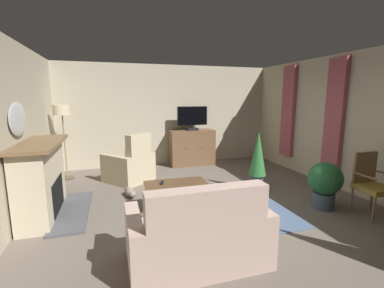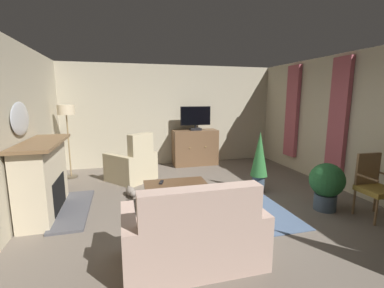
{
  "view_description": "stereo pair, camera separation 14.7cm",
  "coord_description": "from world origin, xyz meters",
  "px_view_note": "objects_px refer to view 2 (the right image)",
  "views": [
    {
      "loc": [
        -1.55,
        -3.84,
        1.87
      ],
      "look_at": [
        -0.23,
        0.46,
        1.07
      ],
      "focal_mm": 24.79,
      "sensor_mm": 36.0,
      "label": 1
    },
    {
      "loc": [
        -1.41,
        -3.88,
        1.87
      ],
      "look_at": [
        -0.23,
        0.46,
        1.07
      ],
      "focal_mm": 24.79,
      "sensor_mm": 36.0,
      "label": 2
    }
  ],
  "objects_px": {
    "armchair_near_window": "(132,166)",
    "side_chair_nearest_door": "(374,184)",
    "wall_mirror_oval": "(20,119)",
    "tv_remote": "(161,182)",
    "coffee_table": "(176,186)",
    "potted_plant_on_hearth_side": "(259,159)",
    "sofa_floral": "(193,237)",
    "tv_cabinet": "(195,148)",
    "floor_lamp": "(67,118)",
    "television": "(196,118)",
    "cat": "(131,192)",
    "fireplace": "(45,179)",
    "potted_plant_leafy_by_curtain": "(327,184)"
  },
  "relations": [
    {
      "from": "armchair_near_window",
      "to": "side_chair_nearest_door",
      "type": "distance_m",
      "value": 4.57
    },
    {
      "from": "wall_mirror_oval",
      "to": "tv_remote",
      "type": "relative_size",
      "value": 4.54
    },
    {
      "from": "coffee_table",
      "to": "tv_remote",
      "type": "relative_size",
      "value": 6.08
    },
    {
      "from": "potted_plant_on_hearth_side",
      "to": "sofa_floral",
      "type": "bearing_deg",
      "value": -134.31
    },
    {
      "from": "tv_cabinet",
      "to": "potted_plant_on_hearth_side",
      "type": "bearing_deg",
      "value": -75.19
    },
    {
      "from": "coffee_table",
      "to": "floor_lamp",
      "type": "xyz_separation_m",
      "value": [
        -2.0,
        2.45,
        0.99
      ]
    },
    {
      "from": "tv_remote",
      "to": "floor_lamp",
      "type": "height_order",
      "value": "floor_lamp"
    },
    {
      "from": "armchair_near_window",
      "to": "side_chair_nearest_door",
      "type": "relative_size",
      "value": 1.22
    },
    {
      "from": "television",
      "to": "potted_plant_on_hearth_side",
      "type": "xyz_separation_m",
      "value": [
        0.64,
        -2.35,
        -0.64
      ]
    },
    {
      "from": "potted_plant_on_hearth_side",
      "to": "wall_mirror_oval",
      "type": "bearing_deg",
      "value": -179.92
    },
    {
      "from": "tv_cabinet",
      "to": "armchair_near_window",
      "type": "distance_m",
      "value": 2.03
    },
    {
      "from": "sofa_floral",
      "to": "cat",
      "type": "height_order",
      "value": "sofa_floral"
    },
    {
      "from": "sofa_floral",
      "to": "potted_plant_on_hearth_side",
      "type": "bearing_deg",
      "value": 45.69
    },
    {
      "from": "fireplace",
      "to": "floor_lamp",
      "type": "relative_size",
      "value": 0.98
    },
    {
      "from": "cat",
      "to": "tv_cabinet",
      "type": "bearing_deg",
      "value": 47.46
    },
    {
      "from": "tv_cabinet",
      "to": "armchair_near_window",
      "type": "relative_size",
      "value": 1.01
    },
    {
      "from": "television",
      "to": "sofa_floral",
      "type": "xyz_separation_m",
      "value": [
        -1.24,
        -4.28,
        -0.99
      ]
    },
    {
      "from": "wall_mirror_oval",
      "to": "potted_plant_leafy_by_curtain",
      "type": "xyz_separation_m",
      "value": [
        4.71,
        -1.07,
        -1.09
      ]
    },
    {
      "from": "tv_cabinet",
      "to": "cat",
      "type": "distance_m",
      "value": 2.74
    },
    {
      "from": "tv_remote",
      "to": "side_chair_nearest_door",
      "type": "relative_size",
      "value": 0.17
    },
    {
      "from": "floor_lamp",
      "to": "fireplace",
      "type": "bearing_deg",
      "value": -91.09
    },
    {
      "from": "fireplace",
      "to": "potted_plant_on_hearth_side",
      "type": "xyz_separation_m",
      "value": [
        3.81,
        0.01,
        0.11
      ]
    },
    {
      "from": "tv_cabinet",
      "to": "floor_lamp",
      "type": "bearing_deg",
      "value": -172.26
    },
    {
      "from": "wall_mirror_oval",
      "to": "side_chair_nearest_door",
      "type": "relative_size",
      "value": 0.78
    },
    {
      "from": "tv_remote",
      "to": "potted_plant_leafy_by_curtain",
      "type": "bearing_deg",
      "value": 93.93
    },
    {
      "from": "coffee_table",
      "to": "television",
      "type": "bearing_deg",
      "value": 68.01
    },
    {
      "from": "cat",
      "to": "wall_mirror_oval",
      "type": "bearing_deg",
      "value": -165.42
    },
    {
      "from": "tv_cabinet",
      "to": "sofa_floral",
      "type": "xyz_separation_m",
      "value": [
        -1.24,
        -4.33,
        -0.13
      ]
    },
    {
      "from": "coffee_table",
      "to": "potted_plant_leafy_by_curtain",
      "type": "bearing_deg",
      "value": -14.14
    },
    {
      "from": "television",
      "to": "sofa_floral",
      "type": "distance_m",
      "value": 4.56
    },
    {
      "from": "tv_cabinet",
      "to": "floor_lamp",
      "type": "height_order",
      "value": "floor_lamp"
    },
    {
      "from": "sofa_floral",
      "to": "side_chair_nearest_door",
      "type": "bearing_deg",
      "value": 8.3
    },
    {
      "from": "tv_cabinet",
      "to": "side_chair_nearest_door",
      "type": "distance_m",
      "value": 4.28
    },
    {
      "from": "sofa_floral",
      "to": "potted_plant_on_hearth_side",
      "type": "distance_m",
      "value": 2.71
    },
    {
      "from": "television",
      "to": "side_chair_nearest_door",
      "type": "bearing_deg",
      "value": -64.81
    },
    {
      "from": "coffee_table",
      "to": "side_chair_nearest_door",
      "type": "bearing_deg",
      "value": -19.0
    },
    {
      "from": "potted_plant_leafy_by_curtain",
      "to": "wall_mirror_oval",
      "type": "bearing_deg",
      "value": 167.18
    },
    {
      "from": "television",
      "to": "wall_mirror_oval",
      "type": "bearing_deg",
      "value": -145.45
    },
    {
      "from": "coffee_table",
      "to": "sofa_floral",
      "type": "relative_size",
      "value": 0.67
    },
    {
      "from": "tv_remote",
      "to": "potted_plant_on_hearth_side",
      "type": "xyz_separation_m",
      "value": [
        2.0,
        0.38,
        0.19
      ]
    },
    {
      "from": "coffee_table",
      "to": "armchair_near_window",
      "type": "bearing_deg",
      "value": 108.29
    },
    {
      "from": "coffee_table",
      "to": "tv_remote",
      "type": "distance_m",
      "value": 0.25
    },
    {
      "from": "wall_mirror_oval",
      "to": "armchair_near_window",
      "type": "distance_m",
      "value": 2.49
    },
    {
      "from": "wall_mirror_oval",
      "to": "tv_cabinet",
      "type": "relative_size",
      "value": 0.63
    },
    {
      "from": "tv_cabinet",
      "to": "floor_lamp",
      "type": "relative_size",
      "value": 0.72
    },
    {
      "from": "coffee_table",
      "to": "potted_plant_leafy_by_curtain",
      "type": "height_order",
      "value": "potted_plant_leafy_by_curtain"
    },
    {
      "from": "tv_cabinet",
      "to": "side_chair_nearest_door",
      "type": "xyz_separation_m",
      "value": [
        1.8,
        -3.89,
        0.06
      ]
    },
    {
      "from": "floor_lamp",
      "to": "wall_mirror_oval",
      "type": "bearing_deg",
      "value": -98.18
    },
    {
      "from": "armchair_near_window",
      "to": "floor_lamp",
      "type": "bearing_deg",
      "value": 156.88
    },
    {
      "from": "wall_mirror_oval",
      "to": "floor_lamp",
      "type": "bearing_deg",
      "value": 81.82
    }
  ]
}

